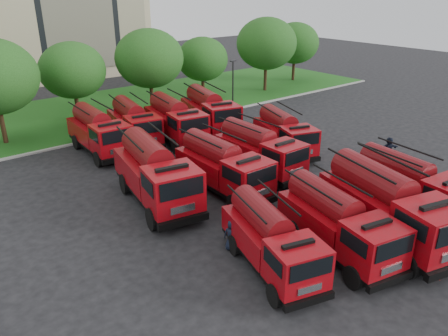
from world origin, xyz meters
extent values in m
plane|color=black|center=(0.00, 0.00, 0.00)|extent=(140.00, 140.00, 0.00)
cube|color=#1C5316|center=(0.00, 26.00, 0.06)|extent=(70.00, 16.00, 0.12)
cube|color=gray|center=(0.00, 17.90, 0.07)|extent=(70.00, 0.30, 0.14)
cylinder|color=#382314|center=(-8.00, 21.50, 1.40)|extent=(0.36, 0.36, 2.80)
cylinder|color=#382314|center=(-1.00, 24.00, 1.22)|extent=(0.36, 0.36, 2.45)
ellipsoid|color=#194112|center=(-1.00, 24.00, 4.69)|extent=(5.88, 5.88, 5.00)
cylinder|color=#382314|center=(6.00, 22.50, 1.36)|extent=(0.36, 0.36, 2.73)
ellipsoid|color=#194112|center=(6.00, 22.50, 5.23)|extent=(6.55, 6.55, 5.57)
cylinder|color=#382314|center=(13.00, 23.50, 1.14)|extent=(0.36, 0.36, 2.27)
ellipsoid|color=#194112|center=(13.00, 23.50, 4.36)|extent=(5.46, 5.46, 4.64)
cylinder|color=#382314|center=(21.00, 22.00, 1.43)|extent=(0.36, 0.36, 2.87)
ellipsoid|color=#194112|center=(21.00, 22.00, 5.49)|extent=(6.89, 6.89, 5.85)
cylinder|color=#382314|center=(28.00, 24.00, 1.26)|extent=(0.36, 0.36, 2.52)
ellipsoid|color=#194112|center=(28.00, 24.00, 4.82)|extent=(6.05, 6.05, 5.14)
cylinder|color=black|center=(12.00, 17.20, 2.50)|extent=(0.14, 0.14, 5.00)
cube|color=black|center=(12.00, 17.20, 5.05)|extent=(0.60, 0.25, 0.12)
cube|color=black|center=(-3.16, -3.55, 0.58)|extent=(3.68, 6.55, 0.27)
cube|color=black|center=(-4.03, -6.58, 0.53)|extent=(2.20, 0.83, 0.31)
cube|color=#92020A|center=(-3.75, -5.60, 1.58)|extent=(2.63, 2.48, 1.73)
cube|color=black|center=(-4.02, -6.55, 1.98)|extent=(1.81, 0.56, 0.76)
cube|color=#92020A|center=(-2.89, -2.61, 1.29)|extent=(3.22, 4.53, 1.16)
cylinder|color=#5B090D|center=(-2.89, -2.61, 2.23)|extent=(2.31, 3.96, 1.33)
cylinder|color=black|center=(-4.78, -5.49, 0.49)|extent=(0.57, 1.03, 0.98)
cylinder|color=black|center=(-2.82, -6.05, 0.49)|extent=(0.57, 1.03, 0.98)
cylinder|color=black|center=(-3.70, -1.73, 0.49)|extent=(0.57, 1.03, 0.98)
cylinder|color=black|center=(-1.74, -2.29, 0.49)|extent=(0.57, 1.03, 0.98)
cube|color=black|center=(0.16, -4.56, 0.62)|extent=(3.55, 7.00, 0.29)
cube|color=black|center=(-0.55, -7.88, 0.57)|extent=(2.39, 0.74, 0.33)
cube|color=#92020A|center=(-0.32, -6.80, 1.70)|extent=(2.73, 2.55, 1.86)
cube|color=black|center=(-0.55, -7.85, 2.13)|extent=(1.97, 0.47, 0.81)
cube|color=#92020A|center=(0.38, -3.54, 1.39)|extent=(3.21, 4.79, 1.24)
cylinder|color=#5B090D|center=(0.38, -3.54, 2.40)|extent=(2.24, 4.22, 1.43)
cylinder|color=black|center=(-1.44, -6.76, 0.53)|extent=(0.55, 1.10, 1.05)
cylinder|color=black|center=(0.71, -7.22, 0.53)|extent=(0.55, 1.10, 1.05)
cylinder|color=black|center=(-0.55, -2.65, 0.53)|extent=(0.55, 1.10, 1.05)
cylinder|color=black|center=(1.59, -3.11, 0.53)|extent=(0.55, 1.10, 1.05)
cube|color=black|center=(3.03, -5.31, 0.72)|extent=(4.45, 8.15, 0.33)
cube|color=#92020A|center=(2.35, -7.88, 1.97)|extent=(3.25, 3.05, 2.16)
cube|color=#92020A|center=(3.34, -4.13, 1.61)|extent=(3.93, 5.62, 1.44)
cylinder|color=#5B090D|center=(3.34, -4.13, 2.78)|extent=(2.80, 4.92, 1.66)
cylinder|color=black|center=(1.06, -7.77, 0.61)|extent=(0.69, 1.28, 1.22)
cylinder|color=black|center=(2.30, -3.06, 0.61)|extent=(0.69, 1.28, 1.22)
cylinder|color=black|center=(4.77, -3.71, 0.61)|extent=(0.69, 1.28, 1.22)
cube|color=black|center=(6.60, -4.51, 0.63)|extent=(3.08, 7.03, 0.29)
cube|color=#92020A|center=(6.73, -3.45, 1.41)|extent=(2.93, 4.74, 1.26)
cylinder|color=#5B090D|center=(6.73, -3.45, 2.44)|extent=(1.96, 4.23, 1.46)
cylinder|color=black|center=(5.17, -6.87, 0.53)|extent=(0.47, 1.10, 1.07)
cylinder|color=black|center=(5.71, -2.63, 0.53)|extent=(0.47, 1.10, 1.07)
cylinder|color=black|center=(7.93, -2.91, 0.53)|extent=(0.47, 1.10, 1.07)
cube|color=black|center=(-3.78, 5.26, 0.72)|extent=(3.92, 8.11, 0.33)
cube|color=black|center=(-4.49, 1.38, 0.67)|extent=(2.78, 0.77, 0.39)
cube|color=#92020A|center=(-4.26, 2.63, 1.97)|extent=(3.12, 2.90, 2.17)
cube|color=black|center=(-4.48, 1.41, 2.47)|extent=(2.31, 0.48, 0.94)
cube|color=#92020A|center=(-3.56, 6.46, 1.61)|extent=(3.60, 5.52, 1.44)
cylinder|color=#5B090D|center=(-3.56, 6.46, 2.79)|extent=(2.48, 4.89, 1.67)
cylinder|color=black|center=(-5.55, 2.64, 0.61)|extent=(0.60, 1.27, 1.22)
cylinder|color=black|center=(-3.04, 2.18, 0.61)|extent=(0.60, 1.27, 1.22)
cylinder|color=black|center=(-4.67, 7.45, 0.61)|extent=(0.60, 1.27, 1.22)
cylinder|color=black|center=(-2.16, 6.99, 0.61)|extent=(0.60, 1.27, 1.22)
cube|color=black|center=(0.12, 3.96, 0.65)|extent=(2.42, 7.03, 0.30)
cube|color=black|center=(0.05, 0.42, 0.60)|extent=(2.50, 0.29, 0.35)
cube|color=#92020A|center=(0.07, 1.57, 1.77)|extent=(2.49, 2.24, 1.95)
cube|color=black|center=(0.05, 0.45, 2.22)|extent=(2.10, 0.09, 0.85)
cube|color=#92020A|center=(0.14, 5.06, 1.45)|extent=(2.53, 4.64, 1.30)
cylinder|color=#5B090D|center=(0.14, 5.06, 2.51)|extent=(1.57, 4.22, 1.50)
cylinder|color=black|center=(-1.08, 1.39, 0.55)|extent=(0.37, 1.10, 1.10)
cylinder|color=black|center=(1.22, 1.35, 0.55)|extent=(0.37, 1.10, 1.10)
cylinder|color=black|center=(-1.00, 5.78, 0.55)|extent=(0.37, 1.10, 1.10)
cylinder|color=black|center=(1.30, 5.74, 0.55)|extent=(0.37, 1.10, 1.10)
cube|color=black|center=(3.86, 4.74, 0.63)|extent=(2.29, 6.83, 0.29)
cube|color=black|center=(3.83, 1.29, 0.58)|extent=(2.43, 0.26, 0.34)
cube|color=#92020A|center=(3.84, 2.41, 1.73)|extent=(2.40, 2.16, 1.90)
cube|color=black|center=(3.83, 1.32, 2.17)|extent=(2.04, 0.07, 0.83)
cube|color=#92020A|center=(3.87, 5.81, 1.41)|extent=(2.42, 4.50, 1.26)
cylinder|color=#5B090D|center=(3.87, 5.81, 2.44)|extent=(1.49, 4.10, 1.46)
cylinder|color=black|center=(2.72, 2.22, 0.54)|extent=(0.35, 1.07, 1.07)
cylinder|color=black|center=(4.95, 2.20, 0.54)|extent=(0.35, 1.07, 1.07)
cylinder|color=black|center=(2.75, 6.50, 0.54)|extent=(0.35, 1.07, 1.07)
cylinder|color=black|center=(4.99, 6.48, 0.54)|extent=(0.35, 1.07, 1.07)
cube|color=black|center=(7.92, 6.34, 0.61)|extent=(4.17, 6.88, 0.28)
cube|color=black|center=(6.83, 3.21, 0.56)|extent=(2.28, 0.98, 0.33)
cube|color=#92020A|center=(7.18, 4.22, 1.66)|extent=(2.83, 2.69, 1.82)
cube|color=black|center=(6.84, 3.23, 2.08)|extent=(1.87, 0.69, 0.79)
cube|color=#92020A|center=(8.25, 7.31, 1.35)|extent=(3.57, 4.81, 1.21)
cylinder|color=#5B090D|center=(8.25, 7.31, 2.35)|extent=(2.61, 4.17, 1.40)
cylinder|color=black|center=(6.11, 4.40, 0.51)|extent=(0.65, 1.08, 1.03)
cylinder|color=black|center=(8.14, 3.69, 0.51)|extent=(0.65, 1.08, 1.03)
cylinder|color=black|center=(7.45, 8.28, 0.51)|extent=(0.65, 1.08, 1.03)
cylinder|color=black|center=(9.48, 7.58, 0.51)|extent=(0.65, 1.08, 1.03)
cube|color=black|center=(-2.92, 14.97, 0.65)|extent=(2.61, 7.13, 0.30)
cube|color=black|center=(-3.08, 11.40, 0.60)|extent=(2.52, 0.36, 0.35)
cube|color=#92020A|center=(-3.03, 12.56, 1.78)|extent=(2.55, 2.31, 1.96)
cube|color=black|center=(-3.07, 11.43, 2.24)|extent=(2.11, 0.14, 0.85)
cube|color=#92020A|center=(-2.88, 16.07, 1.46)|extent=(2.66, 4.72, 1.31)
cylinder|color=#5B090D|center=(-2.88, 16.07, 2.53)|extent=(1.68, 4.28, 1.51)
cylinder|color=black|center=(-4.19, 12.41, 0.55)|extent=(0.40, 1.12, 1.11)
cylinder|color=black|center=(-1.88, 12.31, 0.55)|extent=(0.40, 1.12, 1.11)
cylinder|color=black|center=(-4.00, 16.82, 0.55)|extent=(0.40, 1.12, 1.11)
cylinder|color=black|center=(-1.69, 16.73, 0.55)|extent=(0.40, 1.12, 1.11)
cube|color=black|center=(0.21, 15.37, 0.64)|extent=(3.44, 7.23, 0.30)
cube|color=black|center=(-0.39, 11.90, 0.60)|extent=(2.49, 0.67, 0.35)
cube|color=#92020A|center=(-0.20, 13.03, 1.76)|extent=(2.77, 2.57, 1.93)
cube|color=black|center=(-0.39, 11.93, 2.21)|extent=(2.06, 0.41, 0.84)
cube|color=#92020A|center=(0.40, 16.45, 1.44)|extent=(3.18, 4.91, 1.29)
cylinder|color=#5B090D|center=(0.40, 16.45, 2.49)|extent=(2.18, 4.36, 1.49)
cylinder|color=black|center=(-1.35, 13.03, 0.55)|extent=(0.53, 1.13, 1.09)
cylinder|color=black|center=(0.89, 12.64, 0.55)|extent=(0.53, 1.13, 1.09)
cylinder|color=black|center=(-0.61, 17.33, 0.55)|extent=(0.53, 1.13, 1.09)
cylinder|color=black|center=(1.64, 16.94, 0.55)|extent=(0.53, 1.13, 1.09)
cube|color=black|center=(3.00, 13.69, 0.68)|extent=(3.52, 7.61, 0.31)
cube|color=black|center=(2.42, 10.02, 0.63)|extent=(2.62, 0.67, 0.37)
cube|color=#92020A|center=(2.61, 11.21, 1.86)|extent=(2.89, 2.67, 2.04)
cube|color=black|center=(2.43, 10.06, 2.33)|extent=(2.18, 0.39, 0.89)
cube|color=#92020A|center=(3.18, 14.83, 1.52)|extent=(3.28, 5.15, 1.36)
cylinder|color=#5B090D|center=(3.18, 14.83, 2.63)|extent=(2.23, 4.59, 1.57)
cylinder|color=black|center=(1.39, 11.19, 0.58)|extent=(0.54, 1.19, 1.15)
cylinder|color=black|center=(3.77, 10.82, 0.58)|extent=(0.54, 1.19, 1.15)
cylinder|color=black|center=(2.10, 15.74, 0.58)|extent=(0.54, 1.19, 1.15)
cylinder|color=black|center=(4.48, 15.37, 0.58)|extent=(0.54, 1.19, 1.15)
cube|color=black|center=(6.67, 13.93, 0.70)|extent=(4.24, 7.87, 0.32)
cube|color=black|center=(5.73, 10.25, 0.64)|extent=(2.66, 0.92, 0.37)
cube|color=#92020A|center=(6.03, 11.44, 1.90)|extent=(3.12, 2.93, 2.09)
cube|color=black|center=(5.73, 10.28, 2.38)|extent=(2.19, 0.61, 0.91)
cube|color=#92020A|center=(6.96, 15.07, 1.55)|extent=(3.76, 5.42, 1.39)
cylinder|color=#5B090D|center=(6.96, 15.07, 2.69)|extent=(2.67, 4.75, 1.60)
cylinder|color=black|center=(4.79, 11.54, 0.59)|extent=(0.65, 1.23, 1.18)
cylinder|color=black|center=(7.17, 10.93, 0.59)|extent=(0.65, 1.23, 1.18)
cylinder|color=black|center=(5.95, 16.10, 0.59)|extent=(0.65, 1.23, 1.18)
cylinder|color=black|center=(8.33, 15.49, 0.59)|extent=(0.65, 1.23, 1.18)
imported|color=#B8200E|center=(2.27, -8.75, 0.00)|extent=(0.94, 0.56, 1.87)
imported|color=#B8200E|center=(9.33, -4.18, 0.00)|extent=(0.58, 0.95, 1.58)
imported|color=black|center=(-3.58, -1.35, 0.00)|extent=(0.88, 0.93, 1.59)
imported|color=black|center=(12.72, 0.52, 0.00)|extent=(1.70, 1.39, 1.70)
camera|label=1|loc=(-15.04, -15.02, 11.83)|focal=35.00mm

